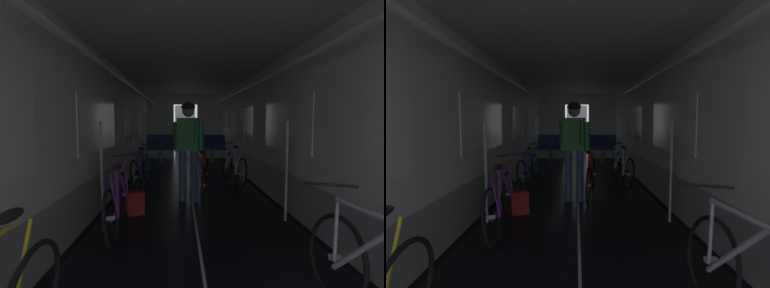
# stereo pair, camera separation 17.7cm
# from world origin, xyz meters

# --- Properties ---
(train_car_shell) EXTENTS (3.14, 12.34, 2.57)m
(train_car_shell) POSITION_xyz_m (-0.00, 3.60, 1.70)
(train_car_shell) COLOR black
(train_car_shell) RESTS_ON ground
(bench_seat_far_left) EXTENTS (0.98, 0.51, 0.95)m
(bench_seat_far_left) POSITION_xyz_m (-0.90, 8.07, 0.57)
(bench_seat_far_left) COLOR gray
(bench_seat_far_left) RESTS_ON ground
(bench_seat_far_right) EXTENTS (0.98, 0.51, 0.95)m
(bench_seat_far_right) POSITION_xyz_m (0.90, 8.07, 0.57)
(bench_seat_far_right) COLOR gray
(bench_seat_far_right) RESTS_ON ground
(bicycle_blue) EXTENTS (0.50, 1.70, 0.96)m
(bicycle_blue) POSITION_xyz_m (-1.01, 4.16, 0.38)
(bicycle_blue) COLOR black
(bicycle_blue) RESTS_ON ground
(bicycle_purple) EXTENTS (0.44, 1.69, 0.95)m
(bicycle_purple) POSITION_xyz_m (-0.99, 1.85, 0.38)
(bicycle_purple) COLOR black
(bicycle_purple) RESTS_ON ground
(bicycle_white) EXTENTS (0.50, 1.69, 0.96)m
(bicycle_white) POSITION_xyz_m (0.97, 4.41, 0.38)
(bicycle_white) COLOR black
(bicycle_white) RESTS_ON ground
(person_cyclist_aisle) EXTENTS (0.56, 0.44, 1.73)m
(person_cyclist_aisle) POSITION_xyz_m (-0.07, 3.13, 1.07)
(person_cyclist_aisle) COLOR #384C75
(person_cyclist_aisle) RESTS_ON ground
(bicycle_red_in_aisle) EXTENTS (0.44, 1.68, 0.94)m
(bicycle_red_in_aisle) POSITION_xyz_m (0.24, 3.39, 0.38)
(bicycle_red_in_aisle) COLOR black
(bicycle_red_in_aisle) RESTS_ON ground
(backpack_on_floor) EXTENTS (0.32, 0.29, 0.34)m
(backpack_on_floor) POSITION_xyz_m (-0.90, 2.48, 0.17)
(backpack_on_floor) COLOR maroon
(backpack_on_floor) RESTS_ON ground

